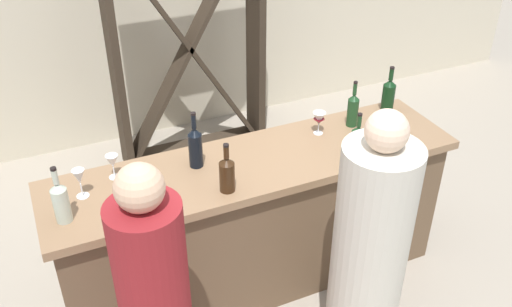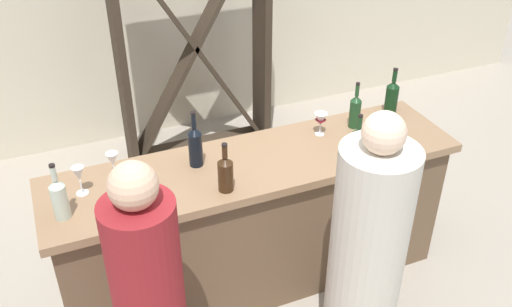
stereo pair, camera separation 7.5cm
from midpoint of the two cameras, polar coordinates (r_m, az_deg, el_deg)
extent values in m
plane|color=#9E9384|center=(3.78, 0.58, -12.62)|extent=(12.00, 12.00, 0.00)
cube|color=brown|center=(3.48, 0.63, -7.51)|extent=(2.31, 0.53, 0.88)
cube|color=#8C6B4C|center=(3.20, 0.67, -1.14)|extent=(2.39, 0.61, 0.05)
cube|color=#33281E|center=(4.47, -13.11, 9.46)|extent=(0.06, 0.28, 1.97)
cube|color=#33281E|center=(4.78, 1.07, 11.82)|extent=(0.06, 0.28, 1.97)
cube|color=#33281E|center=(5.02, -5.22, 0.62)|extent=(1.24, 0.28, 0.06)
cube|color=#33281E|center=(4.59, -5.81, 10.76)|extent=(1.15, 0.20, 1.87)
cube|color=#33281E|center=(4.59, -5.81, 10.76)|extent=(1.15, 0.20, 1.87)
cylinder|color=#B7C6B2|center=(2.87, -18.45, -4.66)|extent=(0.08, 0.08, 0.18)
cone|color=#B7C6B2|center=(2.81, -18.83, -2.88)|extent=(0.08, 0.08, 0.04)
cylinder|color=#B7C6B2|center=(2.78, -19.03, -1.94)|extent=(0.03, 0.03, 0.08)
cylinder|color=black|center=(2.76, -19.20, -1.17)|extent=(0.03, 0.03, 0.01)
cylinder|color=black|center=(3.11, -5.44, 0.41)|extent=(0.08, 0.08, 0.20)
cone|color=black|center=(3.05, -5.55, 2.30)|extent=(0.08, 0.08, 0.04)
cylinder|color=black|center=(3.02, -5.61, 3.31)|extent=(0.03, 0.03, 0.08)
cylinder|color=black|center=(3.00, -5.66, 4.10)|extent=(0.03, 0.03, 0.01)
cylinder|color=#331E0F|center=(2.92, -2.35, -2.33)|extent=(0.08, 0.08, 0.17)
cone|color=#331E0F|center=(2.86, -2.39, -0.70)|extent=(0.08, 0.08, 0.03)
cylinder|color=#331E0F|center=(2.83, -2.42, 0.17)|extent=(0.03, 0.03, 0.07)
cylinder|color=black|center=(2.81, -2.44, 0.87)|extent=(0.03, 0.03, 0.01)
cylinder|color=#193D1E|center=(3.22, 10.86, 0.78)|extent=(0.07, 0.07, 0.17)
cone|color=#193D1E|center=(3.17, 11.04, 2.29)|extent=(0.07, 0.07, 0.03)
cylinder|color=#193D1E|center=(3.15, 11.14, 3.09)|extent=(0.03, 0.03, 0.07)
cylinder|color=black|center=(3.13, 11.21, 3.73)|extent=(0.03, 0.03, 0.01)
cylinder|color=#193D1E|center=(3.53, 10.55, 3.95)|extent=(0.07, 0.07, 0.18)
cone|color=#193D1E|center=(3.48, 10.72, 5.48)|extent=(0.07, 0.07, 0.03)
cylinder|color=#193D1E|center=(3.46, 10.81, 6.28)|extent=(0.02, 0.02, 0.07)
cylinder|color=black|center=(3.44, 10.88, 6.93)|extent=(0.03, 0.03, 0.01)
cylinder|color=black|center=(3.74, 14.07, 5.26)|extent=(0.08, 0.08, 0.19)
cone|color=black|center=(3.69, 14.30, 6.78)|extent=(0.08, 0.08, 0.04)
cylinder|color=black|center=(3.67, 14.42, 7.58)|extent=(0.03, 0.03, 0.08)
cylinder|color=black|center=(3.65, 14.51, 8.22)|extent=(0.03, 0.03, 0.01)
cylinder|color=white|center=(3.06, -16.44, -3.85)|extent=(0.07, 0.07, 0.00)
cylinder|color=white|center=(3.04, -16.56, -3.23)|extent=(0.01, 0.01, 0.08)
cone|color=white|center=(2.99, -16.79, -2.00)|extent=(0.06, 0.06, 0.08)
cylinder|color=white|center=(3.46, 7.06, 1.97)|extent=(0.06, 0.06, 0.00)
cylinder|color=white|center=(3.44, 7.10, 2.47)|extent=(0.01, 0.01, 0.07)
cone|color=white|center=(3.41, 7.18, 3.49)|extent=(0.08, 0.08, 0.07)
cone|color=maroon|center=(3.42, 7.16, 3.18)|extent=(0.07, 0.07, 0.03)
cylinder|color=white|center=(3.15, -13.39, -2.10)|extent=(0.06, 0.06, 0.00)
cylinder|color=white|center=(3.14, -13.47, -1.62)|extent=(0.01, 0.01, 0.06)
cone|color=white|center=(3.10, -13.63, -0.58)|extent=(0.07, 0.07, 0.08)
cylinder|color=beige|center=(2.97, 11.73, -10.77)|extent=(0.45, 0.45, 1.35)
sphere|color=beige|center=(2.52, 13.64, 2.02)|extent=(0.20, 0.20, 0.20)
sphere|color=#D8AD8C|center=(2.18, -11.36, -3.23)|extent=(0.20, 0.20, 0.20)
camera|label=1|loc=(0.04, -89.32, 0.44)|focal=39.61mm
camera|label=2|loc=(0.04, 90.68, -0.44)|focal=39.61mm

